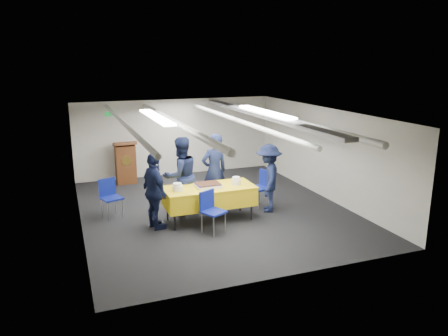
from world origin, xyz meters
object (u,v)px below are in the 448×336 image
Objects in this scene: sheet_cake at (208,185)px; chair_near at (211,207)px; serving_table at (209,196)px; podium at (126,162)px; sailor_c at (155,191)px; sailor_a at (214,171)px; chair_left at (110,194)px; sailor_d at (268,178)px; sailor_b at (181,176)px; chair_right at (262,184)px.

chair_near is at bearing -104.05° from sheet_cake.
serving_table is 3.88m from podium.
sailor_c is (-1.03, 0.58, 0.29)m from chair_near.
serving_table is at bearing 53.85° from sailor_a.
sailor_c is at bearing -88.84° from podium.
chair_left is 0.53× the size of sailor_c.
podium is 3.37m from sailor_a.
sailor_d is at bearing -99.89° from sailor_c.
serving_table is 0.26m from sheet_cake.
podium is 1.44× the size of chair_left.
sailor_d is at bearing -14.63° from chair_left.
sailor_b is 1.10× the size of sailor_c.
sailor_d is at bearing 3.73° from serving_table.
sailor_d is (1.95, -0.54, -0.10)m from sailor_b.
chair_right is 0.55× the size of sailor_d.
podium is 0.77× the size of sailor_c.
sheet_cake is at bearing -101.27° from sailor_c.
chair_near is (-0.19, -0.64, -0.03)m from serving_table.
chair_right reaches higher than sheet_cake.
sailor_d reaches higher than chair_near.
sheet_cake is (-0.03, -0.02, 0.26)m from serving_table.
sheet_cake is 0.79m from sailor_b.
chair_left is (-2.03, 1.01, -0.03)m from serving_table.
sailor_d is (2.77, -3.56, 0.18)m from podium.
chair_left is at bearing 153.50° from serving_table.
serving_table is 1.10× the size of sailor_a.
sailor_c is (-1.21, -0.06, 0.26)m from serving_table.
sailor_b is (-0.84, -0.10, -0.01)m from sailor_a.
chair_near is 0.48× the size of sailor_b.
sheet_cake is 0.30× the size of sailor_b.
sailor_d is (1.67, 0.73, 0.26)m from chair_near.
serving_table is 2.28× the size of chair_right.
sailor_c is 2.70m from sailor_d.
sailor_b is (-1.99, 0.13, 0.37)m from chair_right.
sailor_b is at bearing 123.25° from sheet_cake.
sailor_b is at bearing 126.14° from serving_table.
chair_right is 0.53× the size of sailor_c.
sailor_c reaches higher than sailor_d.
sailor_a is at bearing -60.26° from podium.
sheet_cake reaches higher than serving_table.
sailor_b is 2.02m from sailor_d.
chair_right is 3.59m from chair_left.
sailor_a is at bearing 172.46° from sailor_b.
sailor_a is 1.01× the size of sailor_b.
sailor_c reaches higher than chair_near.
sheet_cake is at bearing 108.91° from sailor_b.
sailor_b is at bearing 176.30° from chair_right.
sailor_a reaches higher than chair_left.
chair_near is 1.84m from sailor_d.
sailor_c reaches higher than chair_left.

